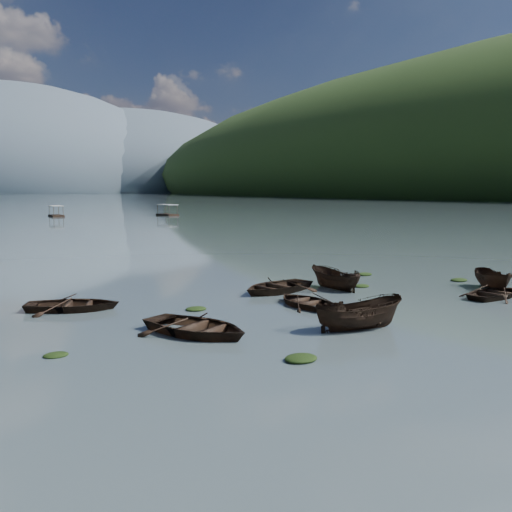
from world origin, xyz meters
TOP-DOWN VIEW (x-y plane):
  - ground_plane at (0.00, 0.00)m, footprint 2400.00×2400.00m
  - haze_mtn_c at (140.00, 900.00)m, footprint 520.00×520.00m
  - haze_mtn_d at (320.00, 900.00)m, footprint 520.00×520.00m
  - rowboat_0 at (-7.67, 4.76)m, footprint 5.04×5.84m
  - rowboat_2 at (-1.57, 1.73)m, footprint 4.35×2.39m
  - rowboat_3 at (-0.35, 6.86)m, footprint 2.95×4.03m
  - rowboat_4 at (9.65, 2.90)m, footprint 4.29×3.29m
  - rowboat_5 at (11.63, 4.36)m, footprint 3.20×3.94m
  - rowboat_6 at (-10.57, 12.25)m, footprint 5.43×4.86m
  - rowboat_7 at (0.62, 10.81)m, footprint 5.50×4.43m
  - rowboat_8 at (4.02, 9.66)m, footprint 1.55×3.89m
  - weed_clump_0 at (-6.29, -0.40)m, footprint 1.21×0.99m
  - weed_clump_1 at (0.16, 2.74)m, footprint 1.11×0.89m
  - weed_clump_2 at (-0.43, 3.66)m, footprint 1.11×0.89m
  - weed_clump_3 at (5.89, 9.33)m, footprint 1.00×0.84m
  - weed_clump_4 at (12.69, 7.51)m, footprint 1.17×0.93m
  - weed_clump_5 at (-13.25, 4.80)m, footprint 0.89×0.72m
  - weed_clump_6 at (-5.52, 8.96)m, footprint 1.06×0.88m
  - weed_clump_7 at (9.33, 12.64)m, footprint 1.14×0.91m
  - pontoon_centre at (12.87, 108.54)m, footprint 2.80×5.93m
  - pontoon_right at (34.30, 99.50)m, footprint 2.88×6.21m

SIDE VIEW (x-z plane):
  - ground_plane at x=0.00m, z-range 0.00..0.00m
  - haze_mtn_c at x=140.00m, z-range -130.00..130.00m
  - haze_mtn_d at x=320.00m, z-range -110.00..110.00m
  - rowboat_0 at x=-7.67m, z-range -0.51..0.51m
  - rowboat_2 at x=-1.57m, z-range -0.79..0.79m
  - rowboat_3 at x=-0.35m, z-range -0.41..0.41m
  - rowboat_4 at x=9.65m, z-range -0.41..0.41m
  - rowboat_5 at x=11.63m, z-range -0.73..0.73m
  - rowboat_6 at x=-10.57m, z-range -0.46..0.46m
  - rowboat_7 at x=0.62m, z-range -0.51..0.51m
  - rowboat_8 at x=4.02m, z-range -0.74..0.74m
  - weed_clump_0 at x=-6.29m, z-range -0.13..0.13m
  - weed_clump_1 at x=0.16m, z-range -0.12..0.12m
  - weed_clump_2 at x=-0.43m, z-range -0.12..0.12m
  - weed_clump_3 at x=5.89m, z-range -0.11..0.11m
  - weed_clump_4 at x=12.69m, z-range -0.12..0.12m
  - weed_clump_5 at x=-13.25m, z-range -0.09..0.09m
  - weed_clump_6 at x=-5.52m, z-range -0.11..0.11m
  - weed_clump_7 at x=9.33m, z-range -0.12..0.12m
  - pontoon_centre at x=12.87m, z-range -1.11..1.11m
  - pontoon_right at x=34.30m, z-range -1.16..1.16m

